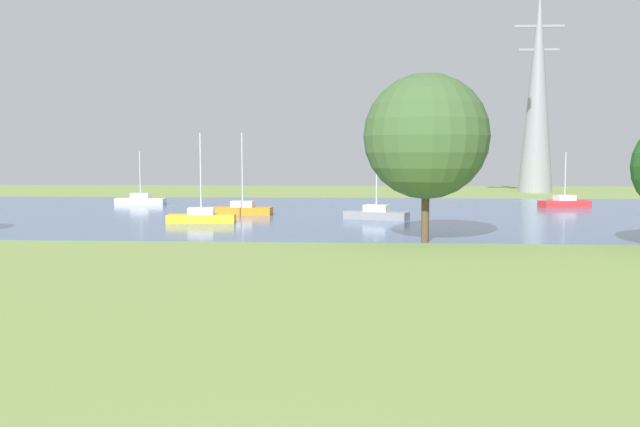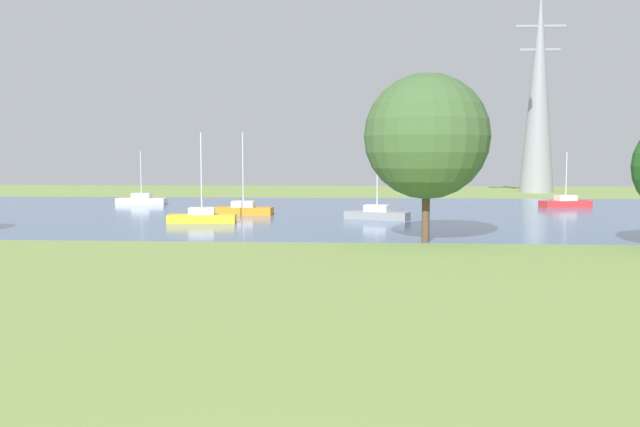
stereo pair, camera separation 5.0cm
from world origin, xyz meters
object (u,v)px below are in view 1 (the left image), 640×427
Objects in this scene: sailboat_white at (141,200)px; sailboat_yellow at (201,217)px; tree_mid_shore at (426,136)px; electricity_pylon at (538,89)px; sailboat_orange at (243,209)px; sailboat_red at (565,202)px; sailboat_gray at (376,213)px.

sailboat_yellow is (10.41, -18.15, 0.01)m from sailboat_white.
electricity_pylon reaches higher than tree_mid_shore.
sailboat_orange is at bearing -132.08° from electricity_pylon.
electricity_pylon is at bearing 51.56° from sailboat_yellow.
tree_mid_shore is (-15.48, -26.82, 5.41)m from sailboat_red.
electricity_pylon reaches higher than sailboat_yellow.
sailboat_yellow is at bearing -150.75° from sailboat_red.
sailboat_yellow reaches higher than sailboat_white.
tree_mid_shore is at bearing -51.98° from sailboat_orange.
electricity_pylon is at bearing 29.25° from sailboat_white.
sailboat_white is 20.92m from sailboat_yellow.
sailboat_red is (28.70, 9.91, -0.02)m from sailboat_orange.
sailboat_orange reaches higher than sailboat_yellow.
sailboat_white is at bearing -150.75° from electricity_pylon.
sailboat_white is (-40.84, 1.11, 0.00)m from sailboat_red.
tree_mid_shore is at bearing -119.99° from sailboat_red.
sailboat_orange is at bearing 161.18° from sailboat_gray.
electricity_pylon is at bearing 69.96° from tree_mid_shore.
sailboat_gray is at bearing 15.37° from sailboat_yellow.
tree_mid_shore reaches higher than sailboat_red.
sailboat_yellow is 18.66m from tree_mid_shore.
sailboat_red is 0.80× the size of sailboat_yellow.
electricity_pylon is (34.27, 43.17, 13.00)m from sailboat_yellow.
sailboat_yellow reaches higher than sailboat_red.
sailboat_gray reaches higher than sailboat_white.
sailboat_white is 0.56× the size of tree_mid_shore.
sailboat_orange is 1.27× the size of sailboat_white.
sailboat_yellow is 56.63m from electricity_pylon.
sailboat_gray is 27.26m from sailboat_white.
sailboat_orange is at bearing -42.24° from sailboat_white.
sailboat_red is (17.89, 13.59, -0.03)m from sailboat_gray.
sailboat_gray is 0.84× the size of tree_mid_shore.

